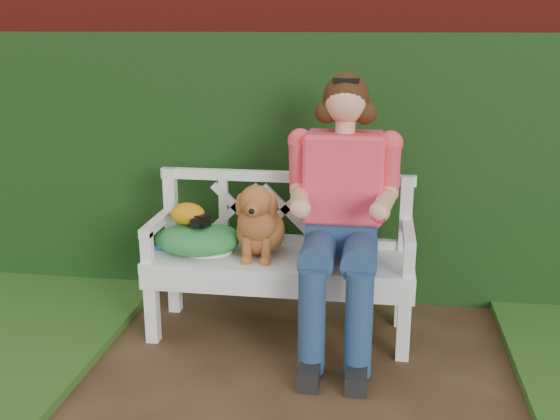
# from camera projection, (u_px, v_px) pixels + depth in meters

# --- Properties ---
(brick_wall) EXTENTS (10.00, 0.30, 2.20)m
(brick_wall) POSITION_uv_depth(u_px,v_px,m) (326.00, 126.00, 4.32)
(brick_wall) COLOR maroon
(brick_wall) RESTS_ON ground
(ivy_hedge) EXTENTS (10.00, 0.18, 1.70)m
(ivy_hedge) POSITION_uv_depth(u_px,v_px,m) (322.00, 170.00, 4.18)
(ivy_hedge) COLOR #1B3E12
(ivy_hedge) RESTS_ON ground
(garden_bench) EXTENTS (1.63, 0.75, 0.48)m
(garden_bench) POSITION_uv_depth(u_px,v_px,m) (280.00, 295.00, 3.79)
(garden_bench) COLOR white
(garden_bench) RESTS_ON ground
(seated_woman) EXTENTS (0.87, 1.01, 1.52)m
(seated_woman) POSITION_uv_depth(u_px,v_px,m) (342.00, 211.00, 3.57)
(seated_woman) COLOR #E44678
(seated_woman) RESTS_ON ground
(dog) EXTENTS (0.38, 0.46, 0.44)m
(dog) POSITION_uv_depth(u_px,v_px,m) (260.00, 218.00, 3.66)
(dog) COLOR #B76930
(dog) RESTS_ON garden_bench
(tennis_racket) EXTENTS (0.60, 0.39, 0.03)m
(tennis_racket) POSITION_uv_depth(u_px,v_px,m) (203.00, 250.00, 3.77)
(tennis_racket) COLOR beige
(tennis_racket) RESTS_ON garden_bench
(green_bag) EXTENTS (0.57, 0.49, 0.17)m
(green_bag) POSITION_uv_depth(u_px,v_px,m) (198.00, 239.00, 3.75)
(green_bag) COLOR #278919
(green_bag) RESTS_ON garden_bench
(camera_item) EXTENTS (0.13, 0.11, 0.07)m
(camera_item) POSITION_uv_depth(u_px,v_px,m) (199.00, 220.00, 3.69)
(camera_item) COLOR black
(camera_item) RESTS_ON green_bag
(baseball_glove) EXTENTS (0.23, 0.19, 0.13)m
(baseball_glove) POSITION_uv_depth(u_px,v_px,m) (188.00, 214.00, 3.72)
(baseball_glove) COLOR orange
(baseball_glove) RESTS_ON green_bag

